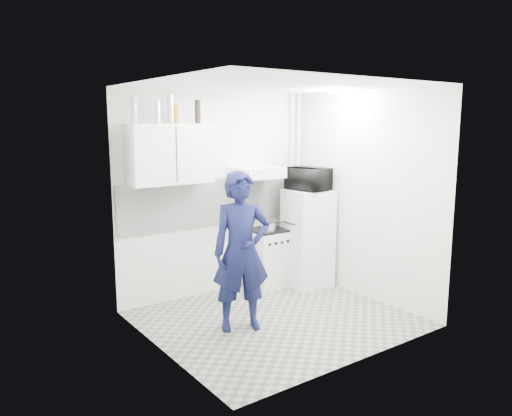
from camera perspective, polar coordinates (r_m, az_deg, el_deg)
floor at (r=5.83m, az=2.32°, el=-12.55°), size 2.80×2.80×0.00m
ceiling at (r=5.41m, az=2.51°, el=13.86°), size 2.80×2.80×0.00m
wall_back at (r=6.49m, az=-4.42°, el=1.65°), size 2.80×0.00×2.80m
wall_left at (r=4.75m, az=-11.00°, el=-1.49°), size 0.00×2.60×2.60m
wall_right at (r=6.42m, az=12.29°, el=1.37°), size 0.00×2.60×2.60m
person at (r=5.32m, az=-1.68°, el=-4.99°), size 0.73×0.61×1.72m
stove at (r=6.82m, az=1.32°, el=-5.80°), size 0.48×0.48×0.77m
fridge at (r=6.83m, az=5.91°, el=-3.44°), size 0.59×0.59×1.32m
stove_top at (r=6.72m, az=1.34°, el=-2.53°), size 0.46×0.46×0.03m
saucepan at (r=6.62m, az=1.42°, el=-2.12°), size 0.19×0.19×0.11m
microwave at (r=6.70m, az=6.03°, el=3.34°), size 0.60×0.45×0.30m
bottle_a at (r=5.74m, az=-13.80°, el=10.87°), size 0.07×0.07×0.30m
bottle_c at (r=5.85m, az=-11.19°, el=10.68°), size 0.06×0.06×0.25m
bottle_d at (r=5.93m, az=-9.75°, el=11.08°), size 0.07×0.07×0.33m
canister_a at (r=5.95m, az=-9.26°, el=10.56°), size 0.09×0.09×0.22m
bottle_e at (r=6.09m, az=-6.68°, el=10.89°), size 0.07×0.07×0.28m
upper_cabinet at (r=5.92m, az=-9.84°, el=6.11°), size 1.00×0.35×0.70m
range_hood at (r=6.50m, az=0.10°, el=4.08°), size 0.60×0.50×0.14m
backsplash at (r=6.49m, az=-4.34°, el=0.76°), size 2.74×0.03×0.60m
pipe_a at (r=7.18m, az=4.82°, el=2.43°), size 0.05×0.05×2.60m
pipe_b at (r=7.11m, az=4.08°, el=2.36°), size 0.04×0.04×2.60m
ceiling_spot_fixture at (r=6.22m, az=8.79°, el=12.95°), size 0.10×0.10×0.02m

